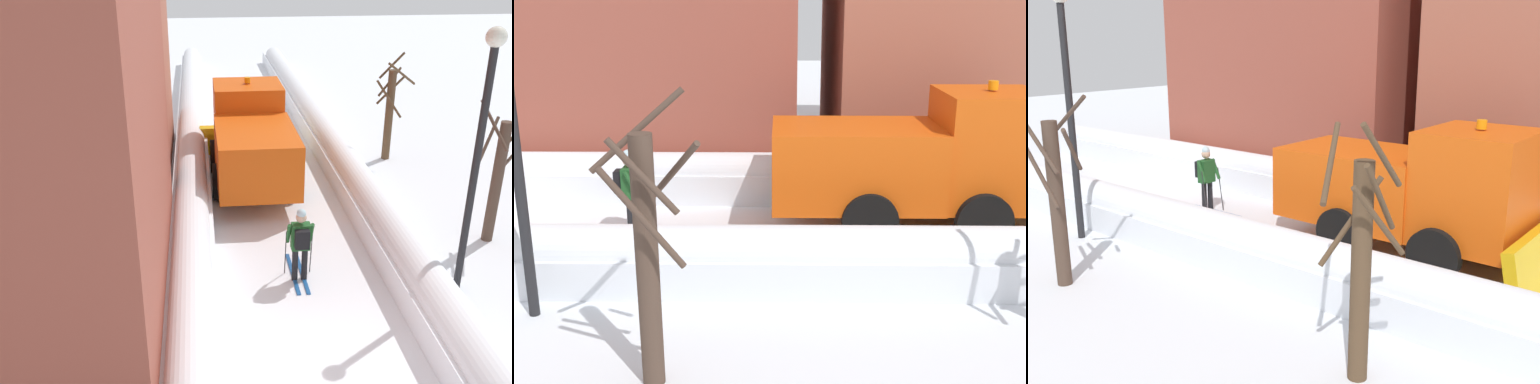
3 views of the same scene
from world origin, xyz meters
TOP-DOWN VIEW (x-y plane):
  - ground_plane at (0.00, 10.00)m, footprint 80.00×80.00m
  - snowbank_left at (-2.46, 10.00)m, footprint 1.10×36.00m
  - snowbank_right at (2.46, 10.00)m, footprint 1.10×36.00m
  - plow_truck at (-0.56, 8.91)m, footprint 3.20×5.98m
  - skier at (-0.01, 3.02)m, footprint 0.62×1.80m
  - traffic_light_pole at (-3.35, 5.31)m, footprint 0.28×0.42m
  - bare_tree_near at (5.20, 4.47)m, footprint 1.05×1.38m

SIDE VIEW (x-z plane):
  - ground_plane at x=0.00m, z-range 0.00..0.00m
  - snowbank_right at x=2.46m, z-range -0.06..1.05m
  - snowbank_left at x=-2.46m, z-range -0.05..1.13m
  - skier at x=-0.01m, z-range 0.10..1.91m
  - plow_truck at x=-0.56m, z-range -0.08..3.04m
  - bare_tree_near at x=5.20m, z-range -0.10..3.58m
  - traffic_light_pole at x=-3.35m, z-range 0.89..5.34m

